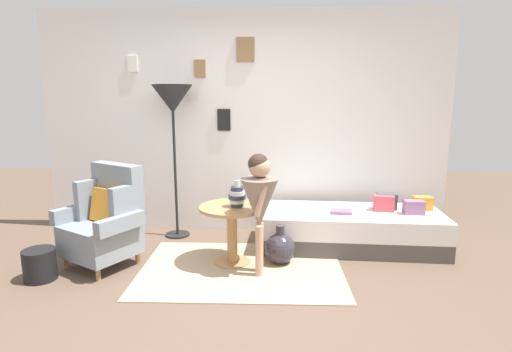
% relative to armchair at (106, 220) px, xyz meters
% --- Properties ---
extents(ground_plane, '(12.00, 12.00, 0.00)m').
position_rel_armchair_xyz_m(ground_plane, '(1.29, -0.78, -0.44)').
color(ground_plane, brown).
extents(gallery_wall, '(4.80, 0.12, 2.60)m').
position_rel_armchair_xyz_m(gallery_wall, '(1.29, 1.17, 0.86)').
color(gallery_wall, silver).
rests_on(gallery_wall, ground).
extents(rug, '(1.89, 1.33, 0.01)m').
position_rel_armchair_xyz_m(rug, '(1.32, -0.10, -0.43)').
color(rug, tan).
rests_on(rug, ground).
extents(armchair, '(0.90, 0.84, 0.97)m').
position_rel_armchair_xyz_m(armchair, '(0.00, 0.00, 0.00)').
color(armchair, '#9E7042').
rests_on(armchair, ground).
extents(daybed, '(1.95, 0.92, 0.40)m').
position_rel_armchair_xyz_m(daybed, '(2.46, 0.53, -0.24)').
color(daybed, '#4C4742').
rests_on(daybed, ground).
extents(pillow_head, '(0.20, 0.12, 0.14)m').
position_rel_armchair_xyz_m(pillow_head, '(3.24, 0.62, 0.03)').
color(pillow_head, orange).
rests_on(pillow_head, daybed).
extents(pillow_mid, '(0.21, 0.13, 0.14)m').
position_rel_armchair_xyz_m(pillow_mid, '(3.09, 0.45, 0.03)').
color(pillow_mid, gray).
rests_on(pillow_mid, daybed).
extents(pillow_back, '(0.23, 0.14, 0.17)m').
position_rel_armchair_xyz_m(pillow_back, '(2.86, 0.63, 0.05)').
color(pillow_back, '#474C56').
rests_on(pillow_back, daybed).
extents(pillow_extra, '(0.23, 0.15, 0.17)m').
position_rel_armchair_xyz_m(pillow_extra, '(2.81, 0.56, 0.05)').
color(pillow_extra, '#D64C56').
rests_on(pillow_extra, daybed).
extents(side_table, '(0.63, 0.63, 0.58)m').
position_rel_armchair_xyz_m(side_table, '(1.22, 0.05, -0.02)').
color(side_table, tan).
rests_on(side_table, ground).
extents(vase_striped, '(0.17, 0.17, 0.26)m').
position_rel_armchair_xyz_m(vase_striped, '(1.27, 0.03, 0.24)').
color(vase_striped, '#2D384C').
rests_on(vase_striped, side_table).
extents(floor_lamp, '(0.45, 0.45, 1.74)m').
position_rel_armchair_xyz_m(floor_lamp, '(0.50, 0.84, 1.09)').
color(floor_lamp, black).
rests_on(floor_lamp, ground).
extents(person_child, '(0.34, 0.34, 1.12)m').
position_rel_armchair_xyz_m(person_child, '(1.49, -0.20, 0.28)').
color(person_child, tan).
rests_on(person_child, ground).
extents(book_on_daybed, '(0.24, 0.19, 0.03)m').
position_rel_armchair_xyz_m(book_on_daybed, '(2.34, 0.46, -0.02)').
color(book_on_daybed, slate).
rests_on(book_on_daybed, daybed).
extents(demijohn_near, '(0.30, 0.30, 0.39)m').
position_rel_armchair_xyz_m(demijohn_near, '(1.68, 0.06, -0.28)').
color(demijohn_near, '#332D38').
rests_on(demijohn_near, ground).
extents(magazine_basket, '(0.28, 0.28, 0.28)m').
position_rel_armchair_xyz_m(magazine_basket, '(-0.47, -0.37, -0.30)').
color(magazine_basket, black).
rests_on(magazine_basket, ground).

